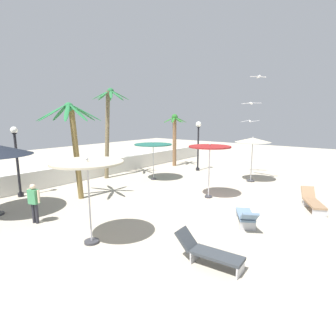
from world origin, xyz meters
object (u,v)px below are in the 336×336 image
object	(u,v)px
palm_tree_0	(108,121)
seagull_1	(250,121)
lounge_chair_0	(246,216)
lounge_chair_1	(208,252)
palm_tree_2	(175,134)
seagull_2	(258,77)
lamp_post_1	(198,139)
lamp_post_0	(17,157)
lounge_chair_2	(313,201)
patio_umbrella_3	(87,168)
palm_tree_1	(73,136)
patio_umbrella_0	(210,149)
seagull_0	(251,103)
patio_umbrella_4	(153,146)
patio_umbrella_2	(253,141)
guest_0	(34,200)

from	to	relation	value
palm_tree_0	seagull_1	xyz separation A→B (m)	(6.63, -6.75, -0.00)
lounge_chair_0	lounge_chair_1	distance (m)	3.19
palm_tree_2	lounge_chair_0	bearing A→B (deg)	-131.23
seagull_2	lamp_post_1	bearing A→B (deg)	70.65
lounge_chair_0	seagull_1	distance (m)	10.16
lamp_post_0	lounge_chair_2	distance (m)	13.89
seagull_2	lounge_chair_1	bearing A→B (deg)	-165.82
patio_umbrella_3	seagull_2	size ratio (longest dim) A/B	3.43
palm_tree_1	patio_umbrella_0	bearing A→B (deg)	-49.15
patio_umbrella_3	lounge_chair_0	bearing A→B (deg)	-37.61
patio_umbrella_3	seagull_0	world-z (taller)	seagull_0
lounge_chair_2	seagull_2	distance (m)	7.32
lounge_chair_0	palm_tree_0	bearing A→B (deg)	77.39
patio_umbrella_4	palm_tree_2	world-z (taller)	palm_tree_2
lamp_post_1	seagull_1	size ratio (longest dim) A/B	3.12
lamp_post_1	lounge_chair_1	xyz separation A→B (m)	(-10.99, -7.16, -1.98)
palm_tree_0	lamp_post_0	bearing A→B (deg)	179.20
palm_tree_0	seagull_1	size ratio (longest dim) A/B	4.97
patio_umbrella_2	lamp_post_1	world-z (taller)	lamp_post_1
patio_umbrella_3	palm_tree_1	distance (m)	5.06
palm_tree_0	lounge_chair_0	size ratio (longest dim) A/B	3.04
palm_tree_2	lounge_chair_0	xyz separation A→B (m)	(-8.31, -9.48, -2.23)
lamp_post_0	palm_tree_1	bearing A→B (deg)	-60.61
patio_umbrella_0	palm_tree_1	distance (m)	6.48
patio_umbrella_0	seagull_0	world-z (taller)	seagull_0
patio_umbrella_0	lounge_chair_0	distance (m)	4.19
palm_tree_1	lounge_chair_0	world-z (taller)	palm_tree_1
palm_tree_0	lounge_chair_2	xyz separation A→B (m)	(1.16, -11.88, -3.28)
patio_umbrella_3	lounge_chair_0	distance (m)	5.85
lounge_chair_2	seagull_1	distance (m)	8.18
patio_umbrella_2	palm_tree_0	bearing A→B (deg)	120.30
patio_umbrella_3	lounge_chair_2	distance (m)	9.45
lamp_post_0	lounge_chair_1	world-z (taller)	lamp_post_0
palm_tree_2	guest_0	size ratio (longest dim) A/B	2.73
lounge_chair_2	seagull_2	size ratio (longest dim) A/B	2.41
patio_umbrella_3	lounge_chair_0	xyz separation A→B (m)	(4.34, -3.35, -2.04)
seagull_0	seagull_1	size ratio (longest dim) A/B	1.14
palm_tree_1	lounge_chair_0	size ratio (longest dim) A/B	2.43
patio_umbrella_4	seagull_2	xyz separation A→B (m)	(2.57, -5.48, 3.96)
seagull_0	lounge_chair_0	bearing A→B (deg)	-158.42
palm_tree_2	lamp_post_0	bearing A→B (deg)	175.54
palm_tree_1	guest_0	world-z (taller)	palm_tree_1
patio_umbrella_0	lounge_chair_1	xyz separation A→B (m)	(-5.47, -3.10, -2.02)
patio_umbrella_3	patio_umbrella_2	bearing A→B (deg)	-4.30
lounge_chair_1	seagull_0	bearing A→B (deg)	16.46
patio_umbrella_3	patio_umbrella_4	world-z (taller)	patio_umbrella_3
palm_tree_2	seagull_1	distance (m)	6.04
patio_umbrella_4	palm_tree_1	world-z (taller)	palm_tree_1
patio_umbrella_4	seagull_0	size ratio (longest dim) A/B	1.82
patio_umbrella_0	seagull_0	xyz separation A→B (m)	(4.88, -0.04, 2.35)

